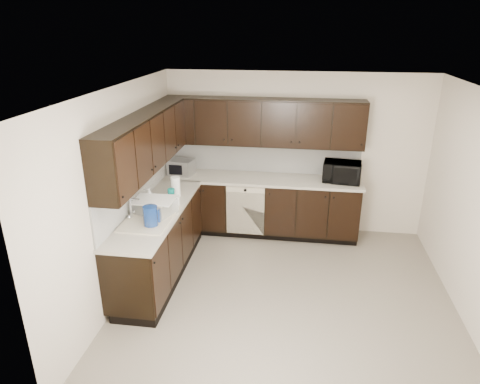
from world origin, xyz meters
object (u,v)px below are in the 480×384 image
toaster_oven (181,167)px  microwave (342,172)px  blue_pitcher (151,217)px  storage_bin (155,207)px  sink (149,224)px

toaster_oven → microwave: bearing=10.5°
microwave → blue_pitcher: size_ratio=2.15×
storage_bin → microwave: bearing=32.7°
sink → microwave: 2.94m
storage_bin → blue_pitcher: size_ratio=1.86×
microwave → toaster_oven: microwave is taller
sink → toaster_oven: 1.70m
sink → blue_pitcher: 0.27m
microwave → blue_pitcher: bearing=-134.1°
toaster_oven → storage_bin: (0.08, -1.50, -0.03)m
toaster_oven → blue_pitcher: size_ratio=1.48×
toaster_oven → blue_pitcher: blue_pitcher is taller
microwave → blue_pitcher: 2.97m
sink → storage_bin: size_ratio=1.74×
toaster_oven → blue_pitcher: bearing=-75.3°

